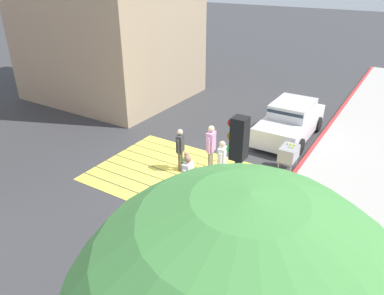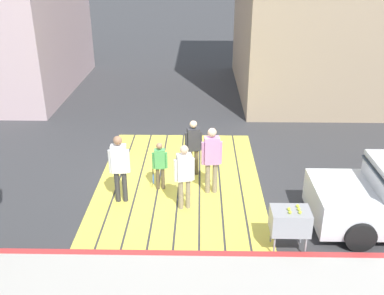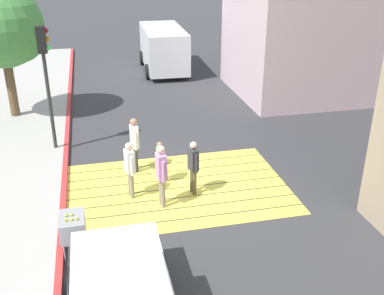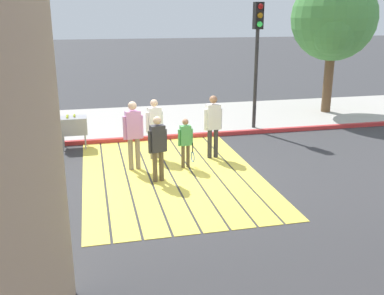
{
  "view_description": "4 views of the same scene",
  "coord_description": "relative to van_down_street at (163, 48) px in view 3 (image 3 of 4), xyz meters",
  "views": [
    {
      "loc": [
        -6.12,
        9.25,
        6.7
      ],
      "look_at": [
        -0.36,
        0.04,
        1.29
      ],
      "focal_mm": 34.29,
      "sensor_mm": 36.0,
      "label": 1
    },
    {
      "loc": [
        -10.54,
        -0.54,
        5.81
      ],
      "look_at": [
        0.55,
        -0.33,
        0.76
      ],
      "focal_mm": 41.31,
      "sensor_mm": 36.0,
      "label": 2
    },
    {
      "loc": [
        -2.18,
        -11.49,
        6.6
      ],
      "look_at": [
        0.57,
        0.56,
        1.01
      ],
      "focal_mm": 42.52,
      "sensor_mm": 36.0,
      "label": 3
    },
    {
      "loc": [
        10.29,
        -1.84,
        3.93
      ],
      "look_at": [
        0.22,
        0.5,
        0.75
      ],
      "focal_mm": 41.24,
      "sensor_mm": 36.0,
      "label": 4
    }
  ],
  "objects": [
    {
      "name": "pedestrian_adult_trailing",
      "position": [
        -2.93,
        -12.03,
        -0.24
      ],
      "size": [
        0.25,
        0.52,
        1.77
      ],
      "color": "#333338",
      "rests_on": "ground"
    },
    {
      "name": "tennis_ball_cart",
      "position": [
        -4.77,
        -15.83,
        -0.58
      ],
      "size": [
        0.56,
        0.8,
        1.02
      ],
      "color": "#99999E",
      "rests_on": "ground"
    },
    {
      "name": "van_down_street",
      "position": [
        0.0,
        0.0,
        0.0
      ],
      "size": [
        2.47,
        5.26,
        2.35
      ],
      "color": "silver",
      "rests_on": "ground"
    },
    {
      "name": "crosswalk_stripes",
      "position": [
        -1.87,
        -13.42,
        -1.27
      ],
      "size": [
        6.4,
        4.35,
        0.01
      ],
      "color": "#EAD64C",
      "rests_on": "ground"
    },
    {
      "name": "pedestrian_child_with_racket",
      "position": [
        -2.29,
        -12.94,
        -0.53
      ],
      "size": [
        0.28,
        0.41,
        1.32
      ],
      "color": "brown",
      "rests_on": "ground"
    },
    {
      "name": "pedestrian_adult_lead",
      "position": [
        -1.48,
        -13.79,
        -0.34
      ],
      "size": [
        0.28,
        0.47,
        1.61
      ],
      "color": "brown",
      "rests_on": "ground"
    },
    {
      "name": "pedestrian_adult_side",
      "position": [
        -3.23,
        -13.61,
        -0.3
      ],
      "size": [
        0.28,
        0.48,
        1.68
      ],
      "color": "gray",
      "rests_on": "ground"
    },
    {
      "name": "ground_plane",
      "position": [
        -1.87,
        -13.42,
        -1.28
      ],
      "size": [
        120.0,
        120.0,
        0.0
      ],
      "primitive_type": "plane",
      "color": "#38383A"
    },
    {
      "name": "curb_painted",
      "position": [
        -5.12,
        -13.42,
        -1.21
      ],
      "size": [
        0.16,
        40.0,
        0.13
      ],
      "primitive_type": "cube",
      "color": "#BC3333",
      "rests_on": "ground"
    },
    {
      "name": "pedestrian_teen_behind",
      "position": [
        -2.46,
        -14.27,
        -0.23
      ],
      "size": [
        0.27,
        0.52,
        1.8
      ],
      "color": "gray",
      "rests_on": "ground"
    },
    {
      "name": "traffic_light_corner",
      "position": [
        -5.45,
        -9.85,
        1.76
      ],
      "size": [
        0.39,
        0.28,
        4.24
      ],
      "color": "#2D2D2D",
      "rests_on": "ground"
    },
    {
      "name": "street_tree",
      "position": [
        -7.11,
        -6.2,
        2.35
      ],
      "size": [
        3.2,
        3.2,
        5.32
      ],
      "color": "brown",
      "rests_on": "ground"
    }
  ]
}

